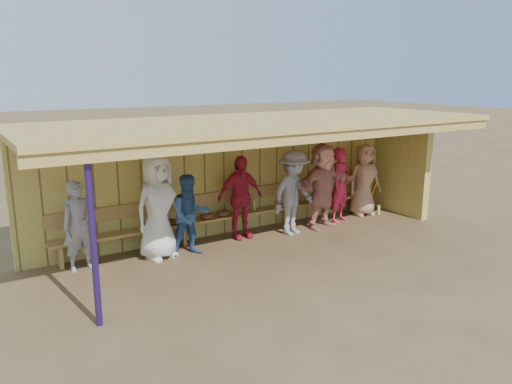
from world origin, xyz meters
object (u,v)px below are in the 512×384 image
player_c (190,215)px  player_h (364,180)px  player_e (293,193)px  player_f (323,186)px  bench (237,209)px  player_d (240,197)px  player_a (79,226)px  player_b (158,207)px  player_g (340,185)px

player_c → player_h: (4.69, 0.31, 0.09)m
player_e → player_f: 0.85m
player_h → bench: (-3.30, 0.38, -0.33)m
player_d → player_f: player_f is taller
player_a → player_b: player_b is taller
player_a → player_e: 4.28m
player_g → player_a: bearing=157.5°
player_d → player_h: (3.39, -0.07, 0.00)m
player_a → player_d: (3.20, 0.05, 0.08)m
player_b → player_d: (1.85, 0.22, -0.10)m
player_a → player_d: player_d is taller
player_h → player_d: bearing=-171.2°
player_g → player_d: bearing=154.6°
player_e → player_h: size_ratio=1.04×
player_e → bench: 1.24m
player_c → player_b: bearing=168.3°
player_b → player_f: size_ratio=1.02×
player_a → player_h: size_ratio=0.91×
player_a → player_g: player_g is taller
player_b → player_h: bearing=-13.5°
player_d → player_e: size_ratio=0.96×
player_d → player_e: 1.13m
player_c → bench: 1.57m
player_h → player_b: bearing=-168.4°
player_b → player_c: bearing=-31.8°
player_h → player_g: bearing=-161.9°
player_f → player_a: bearing=165.7°
player_c → player_e: bearing=4.9°
player_f → bench: size_ratio=0.25×
player_d → bench: size_ratio=0.23×
player_f → bench: bearing=149.7°
player_d → player_h: 3.40m
player_a → player_h: 6.60m
player_e → player_d: bearing=144.7°
player_b → player_a: bearing=157.6°
player_h → bench: bearing=-176.6°
player_b → player_h: (5.24, 0.15, -0.10)m
player_e → bench: player_e is taller
player_a → player_b: 1.38m
player_b → player_h: 5.24m
player_e → player_h: player_e is taller
player_d → player_b: bearing=-171.8°
player_c → player_f: (3.20, 0.06, 0.18)m
player_b → bench: bearing=0.0°
player_c → player_h: 4.70m
player_g → bench: size_ratio=0.23×
player_f → player_g: 0.64m
player_b → player_e: 2.91m
player_c → player_f: 3.21m
player_b → player_e: (2.90, -0.17, -0.06)m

